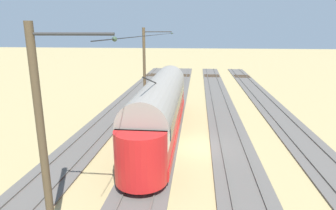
# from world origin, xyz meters

# --- Properties ---
(ground_plane) EXTENTS (220.00, 220.00, 0.00)m
(ground_plane) POSITION_xyz_m (0.00, 0.00, 0.00)
(ground_plane) COLOR tan
(track_streetcar_siding) EXTENTS (2.80, 80.00, 0.18)m
(track_streetcar_siding) POSITION_xyz_m (-7.42, -0.31, 0.05)
(track_streetcar_siding) COLOR #56514C
(track_streetcar_siding) RESTS_ON ground
(track_adjacent_siding) EXTENTS (2.80, 80.00, 0.18)m
(track_adjacent_siding) POSITION_xyz_m (-2.47, -0.31, 0.05)
(track_adjacent_siding) COLOR #56514C
(track_adjacent_siding) RESTS_ON ground
(track_third_siding) EXTENTS (2.80, 80.00, 0.18)m
(track_third_siding) POSITION_xyz_m (2.47, -0.31, 0.05)
(track_third_siding) COLOR #56514C
(track_third_siding) RESTS_ON ground
(track_outer_siding) EXTENTS (2.80, 80.00, 0.18)m
(track_outer_siding) POSITION_xyz_m (7.42, -0.31, 0.05)
(track_outer_siding) COLOR #56514C
(track_outer_siding) RESTS_ON ground
(vintage_streetcar) EXTENTS (2.65, 17.27, 5.20)m
(vintage_streetcar) POSITION_xyz_m (2.47, -1.85, 2.26)
(vintage_streetcar) COLOR red
(vintage_streetcar) RESTS_ON ground
(catenary_pole_foreground) EXTENTS (2.96, 0.28, 7.76)m
(catenary_pole_foreground) POSITION_xyz_m (5.13, -10.43, 4.05)
(catenary_pole_foreground) COLOR #4C3D28
(catenary_pole_foreground) RESTS_ON ground
(catenary_pole_mid_near) EXTENTS (2.96, 0.28, 7.76)m
(catenary_pole_mid_near) POSITION_xyz_m (5.13, 9.08, 4.05)
(catenary_pole_mid_near) COLOR #4C3D28
(catenary_pole_mid_near) RESTS_ON ground
(overhead_wire_run) EXTENTS (2.75, 23.51, 0.18)m
(overhead_wire_run) POSITION_xyz_m (2.57, -1.35, 7.23)
(overhead_wire_run) COLOR black
(overhead_wire_run) RESTS_ON ground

